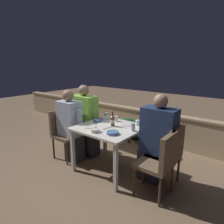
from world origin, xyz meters
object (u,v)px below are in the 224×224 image
person_blue_shirt (71,126)px  chair_left_far (79,125)px  beer_bottle (113,121)px  person_green_blouse (86,121)px  chair_right_near (161,159)px  chair_left_near (64,129)px  person_navy_jumper (156,139)px  chair_right_far (169,151)px

person_blue_shirt → chair_left_far: (-0.16, 0.32, -0.10)m
person_blue_shirt → beer_bottle: person_blue_shirt is taller
person_green_blouse → chair_right_near: size_ratio=1.49×
chair_left_near → person_green_blouse: person_green_blouse is taller
beer_bottle → person_green_blouse: bearing=170.9°
person_navy_jumper → chair_right_near: bearing=-53.3°
chair_right_far → chair_left_far: bearing=179.7°
chair_left_near → chair_right_far: size_ratio=1.00×
chair_left_near → beer_bottle: beer_bottle is taller
person_navy_jumper → chair_left_near: bearing=-169.2°
person_green_blouse → beer_bottle: (0.70, -0.11, 0.16)m
person_blue_shirt → person_navy_jumper: 1.46m
chair_left_near → chair_left_far: 0.32m
person_green_blouse → beer_bottle: 0.73m
person_blue_shirt → person_green_blouse: (0.03, 0.32, 0.02)m
chair_right_far → person_navy_jumper: (-0.19, -0.00, 0.12)m
person_blue_shirt → chair_right_near: 1.64m
chair_left_near → person_blue_shirt: (0.19, 0.00, 0.10)m
chair_right_near → chair_right_far: bearing=93.7°
chair_right_near → person_navy_jumper: bearing=126.7°
chair_left_far → person_green_blouse: person_green_blouse is taller
chair_left_near → chair_left_far: size_ratio=1.00×
chair_left_far → chair_right_far: bearing=-0.3°
person_green_blouse → chair_right_near: bearing=-10.4°
chair_right_near → beer_bottle: size_ratio=3.67×
chair_left_far → chair_right_near: 1.82m
chair_left_near → chair_right_far: same height
beer_bottle → person_navy_jumper: bearing=8.5°
chair_left_near → chair_left_far: (0.03, 0.32, 0.00)m
person_green_blouse → chair_right_far: size_ratio=1.49×
chair_left_near → person_navy_jumper: bearing=10.8°
chair_left_far → person_navy_jumper: size_ratio=0.68×
person_blue_shirt → chair_left_far: size_ratio=1.43×
person_green_blouse → beer_bottle: person_green_blouse is taller
chair_left_near → chair_right_far: (1.81, 0.31, 0.00)m
chair_right_far → beer_bottle: bearing=-173.3°
person_blue_shirt → chair_right_far: (1.62, 0.31, -0.10)m
chair_left_far → person_blue_shirt: bearing=-63.3°
chair_left_far → chair_right_far: size_ratio=1.00×
chair_left_near → chair_right_far: bearing=9.7°
chair_right_near → person_navy_jumper: 0.37m
person_green_blouse → chair_right_near: 1.63m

